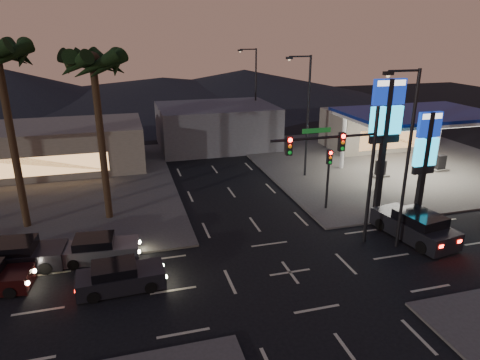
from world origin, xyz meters
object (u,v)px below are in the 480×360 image
object	(u,v)px
pylon_sign_short	(426,148)
car_lane_b_front	(99,249)
pylon_sign_tall	(386,121)
gas_station	(418,116)
suv_station	(415,226)
car_lane_b_mid	(18,256)
car_lane_a_front	(120,277)
traffic_signal_mast	(345,159)

from	to	relation	value
pylon_sign_short	car_lane_b_front	distance (m)	20.86
pylon_sign_tall	gas_station	bearing A→B (deg)	40.91
pylon_sign_tall	suv_station	size ratio (longest dim) A/B	1.66
pylon_sign_short	suv_station	distance (m)	5.41
car_lane_b_front	car_lane_b_mid	size ratio (longest dim) A/B	0.89
car_lane_a_front	suv_station	size ratio (longest dim) A/B	0.78
gas_station	traffic_signal_mast	world-z (taller)	traffic_signal_mast
car_lane_b_front	suv_station	bearing A→B (deg)	-7.70
traffic_signal_mast	suv_station	world-z (taller)	traffic_signal_mast
car_lane_a_front	suv_station	world-z (taller)	suv_station
pylon_sign_tall	car_lane_b_front	size ratio (longest dim) A/B	2.09
pylon_sign_tall	traffic_signal_mast	distance (m)	6.02
pylon_sign_tall	car_lane_b_front	world-z (taller)	pylon_sign_tall
car_lane_b_mid	car_lane_a_front	bearing A→B (deg)	-34.14
car_lane_a_front	car_lane_b_mid	size ratio (longest dim) A/B	0.88
car_lane_b_front	car_lane_b_mid	world-z (taller)	car_lane_b_mid
gas_station	car_lane_b_mid	size ratio (longest dim) A/B	2.53
car_lane_a_front	car_lane_b_front	world-z (taller)	car_lane_b_front
car_lane_b_mid	suv_station	xyz separation A→B (m)	(22.07, -2.72, 0.09)
car_lane_b_front	pylon_sign_tall	bearing A→B (deg)	4.76
gas_station	pylon_sign_tall	world-z (taller)	pylon_sign_tall
pylon_sign_tall	traffic_signal_mast	bearing A→B (deg)	-143.48
pylon_sign_tall	car_lane_b_mid	world-z (taller)	pylon_sign_tall
suv_station	pylon_sign_short	bearing A→B (deg)	50.48
car_lane_b_front	suv_station	size ratio (longest dim) A/B	0.79
traffic_signal_mast	car_lane_a_front	bearing A→B (deg)	-174.67
car_lane_a_front	suv_station	bearing A→B (deg)	2.41
pylon_sign_tall	traffic_signal_mast	xyz separation A→B (m)	(-4.74, -3.51, -1.17)
suv_station	pylon_sign_tall	bearing A→B (deg)	91.18
car_lane_b_mid	suv_station	world-z (taller)	suv_station
car_lane_a_front	car_lane_b_mid	xyz separation A→B (m)	(-5.06, 3.43, 0.08)
gas_station	car_lane_a_front	world-z (taller)	gas_station
car_lane_b_front	gas_station	bearing A→B (deg)	17.43
pylon_sign_short	traffic_signal_mast	xyz separation A→B (m)	(-7.24, -2.51, 0.57)
pylon_sign_short	suv_station	bearing A→B (deg)	-129.52
pylon_sign_tall	suv_station	distance (m)	6.84
gas_station	pylon_sign_short	bearing A→B (deg)	-123.69
gas_station	pylon_sign_tall	size ratio (longest dim) A/B	1.36
pylon_sign_tall	traffic_signal_mast	world-z (taller)	pylon_sign_tall
car_lane_b_front	car_lane_a_front	bearing A→B (deg)	-71.91
traffic_signal_mast	car_lane_b_front	bearing A→B (deg)	171.32
pylon_sign_tall	car_lane_b_front	distance (m)	18.92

